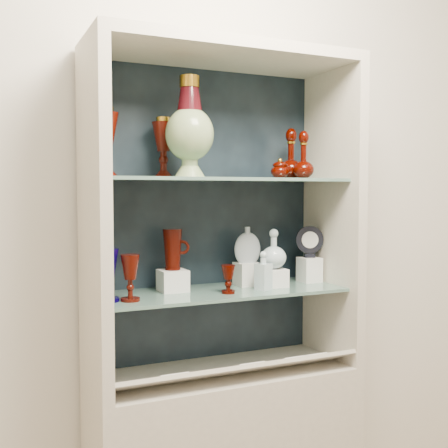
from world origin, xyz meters
name	(u,v)px	position (x,y,z in m)	size (l,w,h in m)	color
wall_back	(202,197)	(0.00, 1.75, 1.40)	(3.50, 0.02, 2.80)	silver
cabinet_back_panel	(205,215)	(0.00, 1.72, 1.32)	(0.98, 0.02, 1.15)	black
cabinet_side_left	(94,220)	(-0.48, 1.53, 1.32)	(0.04, 0.40, 1.15)	#BBB29F
cabinet_side_right	(332,215)	(0.48, 1.53, 1.32)	(0.04, 0.40, 1.15)	#BBB29F
cabinet_top_cap	(224,54)	(0.00, 1.53, 1.92)	(1.00, 0.40, 0.04)	#BBB29F
shelf_lower	(222,292)	(0.00, 1.55, 1.04)	(0.92, 0.34, 0.01)	slate
shelf_upper	(222,180)	(0.00, 1.55, 1.46)	(0.92, 0.34, 0.01)	slate
label_ledge	(237,370)	(0.00, 1.42, 0.78)	(0.92, 0.18, 0.01)	#BBB29F
label_card_0	(249,365)	(0.05, 1.42, 0.80)	(0.10, 0.07, 0.00)	white
label_card_1	(172,375)	(-0.24, 1.42, 0.80)	(0.10, 0.07, 0.00)	white
label_card_2	(311,356)	(0.32, 1.42, 0.80)	(0.10, 0.07, 0.00)	white
label_card_3	(292,358)	(0.23, 1.42, 0.80)	(0.10, 0.07, 0.00)	white
pedestal_lamp_left	(106,142)	(-0.44, 1.53, 1.59)	(0.09, 0.09, 0.23)	#400A03
pedestal_lamp_right	(163,148)	(-0.20, 1.62, 1.58)	(0.09, 0.09, 0.22)	#400A03
enamel_urn	(190,127)	(-0.15, 1.50, 1.65)	(0.17, 0.17, 0.35)	#0E491E
ruby_decanter_a	(304,152)	(0.32, 1.50, 1.57)	(0.08, 0.08, 0.21)	#3B0700
ruby_decanter_b	(291,152)	(0.32, 1.59, 1.58)	(0.09, 0.09, 0.22)	#3B0700
lidded_bowl	(280,168)	(0.25, 1.55, 1.51)	(0.07, 0.07, 0.08)	#3B0700
cobalt_goblet	(108,275)	(-0.44, 1.51, 1.14)	(0.08, 0.08, 0.18)	#090139
ruby_goblet_tall	(130,278)	(-0.37, 1.48, 1.13)	(0.07, 0.07, 0.16)	#400A03
ruby_goblet_small	(228,279)	(-0.01, 1.48, 1.10)	(0.05, 0.05, 0.10)	#3B0700
riser_ruby_pitcher	(173,281)	(-0.18, 1.60, 1.09)	(0.10, 0.10, 0.08)	silver
ruby_pitcher	(173,249)	(-0.18, 1.60, 1.21)	(0.11, 0.07, 0.15)	#400A03
clear_square_bottle	(263,270)	(0.15, 1.49, 1.12)	(0.05, 0.05, 0.15)	#ACC3C9
riser_flat_flask	(247,274)	(0.14, 1.61, 1.09)	(0.09, 0.09, 0.09)	silver
flat_flask	(247,244)	(0.14, 1.61, 1.21)	(0.10, 0.04, 0.15)	#A7B4BC
riser_clear_round_decanter	(274,278)	(0.21, 1.53, 1.08)	(0.09, 0.09, 0.07)	silver
clear_round_decanter	(274,250)	(0.21, 1.53, 1.19)	(0.10, 0.10, 0.15)	#ACC3C9
riser_cameo_medallion	(309,270)	(0.41, 1.58, 1.10)	(0.08, 0.08, 0.10)	silver
cameo_medallion	(310,241)	(0.41, 1.58, 1.22)	(0.11, 0.04, 0.13)	black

